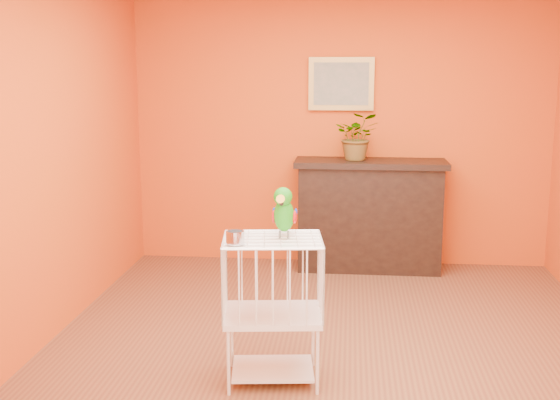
# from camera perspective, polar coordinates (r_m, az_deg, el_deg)

# --- Properties ---
(ground) EXTENTS (4.50, 4.50, 0.00)m
(ground) POSITION_cam_1_polar(r_m,az_deg,el_deg) (4.94, 4.27, -12.07)
(ground) COLOR brown
(ground) RESTS_ON ground
(room_shell) EXTENTS (4.50, 4.50, 4.50)m
(room_shell) POSITION_cam_1_polar(r_m,az_deg,el_deg) (4.56, 4.55, 6.56)
(room_shell) COLOR #CF4513
(room_shell) RESTS_ON ground
(console_cabinet) EXTENTS (1.41, 0.51, 1.05)m
(console_cabinet) POSITION_cam_1_polar(r_m,az_deg,el_deg) (6.71, 7.26, -1.22)
(console_cabinet) COLOR black
(console_cabinet) RESTS_ON ground
(potted_plant) EXTENTS (0.40, 0.45, 0.35)m
(potted_plant) POSITION_cam_1_polar(r_m,az_deg,el_deg) (6.66, 6.30, 4.80)
(potted_plant) COLOR #26722D
(potted_plant) RESTS_ON console_cabinet
(framed_picture) EXTENTS (0.62, 0.04, 0.50)m
(framed_picture) POSITION_cam_1_polar(r_m,az_deg,el_deg) (6.77, 5.00, 9.39)
(framed_picture) COLOR #A7813B
(framed_picture) RESTS_ON room_shell
(birdcage) EXTENTS (0.63, 0.52, 0.90)m
(birdcage) POSITION_cam_1_polar(r_m,az_deg,el_deg) (4.33, -0.60, -8.75)
(birdcage) COLOR silver
(birdcage) RESTS_ON ground
(feed_cup) EXTENTS (0.11, 0.11, 0.08)m
(feed_cup) POSITION_cam_1_polar(r_m,az_deg,el_deg) (4.07, -3.66, -3.05)
(feed_cup) COLOR silver
(feed_cup) RESTS_ON birdcage
(parrot) EXTENTS (0.16, 0.28, 0.32)m
(parrot) POSITION_cam_1_polar(r_m,az_deg,el_deg) (4.19, 0.32, -0.96)
(parrot) COLOR #59544C
(parrot) RESTS_ON birdcage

